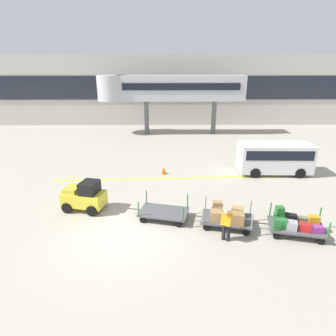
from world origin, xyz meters
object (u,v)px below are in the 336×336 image
object	(u,v)px
baggage_cart_middle	(227,216)
safety_cone_near	(164,170)
shuttle_van	(275,156)
baggage_cart_tail	(295,224)
baggage_tug	(84,196)
baggage_handler	(226,223)
baggage_cart_lead	(164,212)

from	to	relation	value
baggage_cart_middle	safety_cone_near	bearing A→B (deg)	113.32
shuttle_van	safety_cone_near	bearing A→B (deg)	-179.44
baggage_cart_middle	baggage_cart_tail	size ratio (longest dim) A/B	1.00
baggage_tug	baggage_cart_middle	size ratio (longest dim) A/B	0.74
baggage_tug	baggage_handler	world-z (taller)	baggage_tug
baggage_cart_lead	baggage_handler	world-z (taller)	baggage_handler
shuttle_van	baggage_cart_middle	bearing A→B (deg)	-124.50
baggage_handler	safety_cone_near	distance (m)	8.38
safety_cone_near	baggage_cart_tail	bearing A→B (deg)	-52.05
baggage_cart_tail	shuttle_van	xyz separation A→B (m)	(1.83, 7.49, 0.73)
shuttle_van	safety_cone_near	xyz separation A→B (m)	(-7.62, -0.07, -0.96)
baggage_tug	baggage_handler	bearing A→B (deg)	-23.19
baggage_cart_tail	shuttle_van	world-z (taller)	shuttle_van
safety_cone_near	shuttle_van	bearing A→B (deg)	0.56
baggage_cart_tail	safety_cone_near	distance (m)	9.41
shuttle_van	safety_cone_near	size ratio (longest dim) A/B	8.82
baggage_cart_tail	baggage_handler	xyz separation A→B (m)	(-3.15, -0.51, 0.36)
shuttle_van	baggage_handler	bearing A→B (deg)	-121.89
baggage_cart_lead	safety_cone_near	world-z (taller)	baggage_cart_lead
baggage_cart_middle	safety_cone_near	xyz separation A→B (m)	(-2.92, 6.77, -0.26)
baggage_cart_lead	shuttle_van	distance (m)	9.80
safety_cone_near	baggage_tug	bearing A→B (deg)	-128.46
baggage_cart_middle	baggage_tug	bearing A→B (deg)	166.28
baggage_cart_middle	baggage_cart_tail	xyz separation A→B (m)	(2.87, -0.65, -0.03)
baggage_cart_tail	baggage_handler	distance (m)	3.21
baggage_handler	safety_cone_near	size ratio (longest dim) A/B	2.84
baggage_cart_middle	baggage_cart_tail	distance (m)	2.94
baggage_tug	baggage_cart_lead	size ratio (longest dim) A/B	0.74
baggage_cart_tail	safety_cone_near	world-z (taller)	baggage_cart_tail
baggage_handler	safety_cone_near	bearing A→B (deg)	108.42
baggage_tug	shuttle_van	size ratio (longest dim) A/B	0.47
baggage_cart_middle	baggage_handler	distance (m)	1.24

